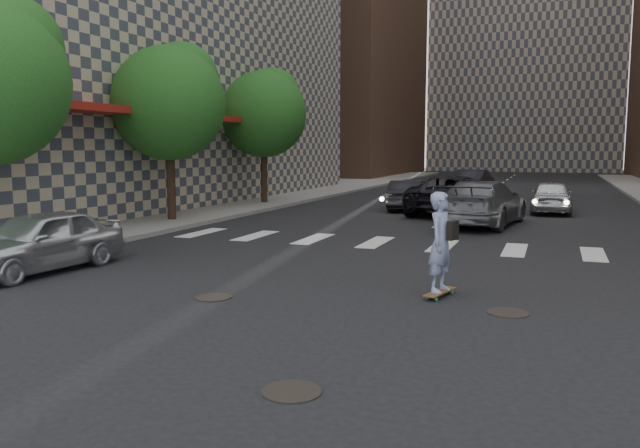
# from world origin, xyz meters

# --- Properties ---
(ground) EXTENTS (160.00, 160.00, 0.00)m
(ground) POSITION_xyz_m (0.00, 0.00, 0.00)
(ground) COLOR black
(ground) RESTS_ON ground
(sidewalk_left) EXTENTS (13.00, 80.00, 0.15)m
(sidewalk_left) POSITION_xyz_m (-14.50, 20.00, 0.07)
(sidewalk_left) COLOR gray
(sidewalk_left) RESTS_ON ground
(tree_b) EXTENTS (4.20, 4.20, 6.60)m
(tree_b) POSITION_xyz_m (-9.45, 11.14, 4.65)
(tree_b) COLOR #382619
(tree_b) RESTS_ON sidewalk_left
(tree_c) EXTENTS (4.20, 4.20, 6.60)m
(tree_c) POSITION_xyz_m (-9.45, 19.14, 4.65)
(tree_c) COLOR #382619
(tree_c) RESTS_ON sidewalk_left
(manhole_a) EXTENTS (0.70, 0.70, 0.02)m
(manhole_a) POSITION_xyz_m (1.20, -2.50, 0.01)
(manhole_a) COLOR black
(manhole_a) RESTS_ON ground
(manhole_b) EXTENTS (0.70, 0.70, 0.02)m
(manhole_b) POSITION_xyz_m (-2.00, 1.20, 0.01)
(manhole_b) COLOR black
(manhole_b) RESTS_ON ground
(manhole_c) EXTENTS (0.70, 0.70, 0.02)m
(manhole_c) POSITION_xyz_m (3.30, 2.00, 0.01)
(manhole_c) COLOR black
(manhole_c) RESTS_ON ground
(skateboarder) EXTENTS (0.62, 1.03, 2.00)m
(skateboarder) POSITION_xyz_m (2.00, 2.80, 1.05)
(skateboarder) COLOR brown
(skateboarder) RESTS_ON ground
(silver_sedan) EXTENTS (1.96, 4.28, 1.42)m
(silver_sedan) POSITION_xyz_m (-7.00, 2.00, 0.71)
(silver_sedan) COLOR silver
(silver_sedan) RESTS_ON ground
(traffic_car_a) EXTENTS (1.94, 4.26, 1.35)m
(traffic_car_a) POSITION_xyz_m (-2.32, 19.08, 0.68)
(traffic_car_a) COLOR black
(traffic_car_a) RESTS_ON ground
(traffic_car_b) EXTENTS (3.06, 5.94, 1.65)m
(traffic_car_b) POSITION_xyz_m (1.52, 14.43, 0.82)
(traffic_car_b) COLOR slate
(traffic_car_b) RESTS_ON ground
(traffic_car_c) EXTENTS (3.43, 6.23, 1.65)m
(traffic_car_c) POSITION_xyz_m (-0.08, 18.00, 0.83)
(traffic_car_c) COLOR black
(traffic_car_c) RESTS_ON ground
(traffic_car_d) EXTENTS (1.79, 4.27, 1.44)m
(traffic_car_d) POSITION_xyz_m (3.83, 20.00, 0.72)
(traffic_car_d) COLOR silver
(traffic_car_d) RESTS_ON ground
(traffic_car_e) EXTENTS (2.00, 4.80, 1.54)m
(traffic_car_e) POSITION_xyz_m (-0.56, 29.27, 0.77)
(traffic_car_e) COLOR black
(traffic_car_e) RESTS_ON ground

